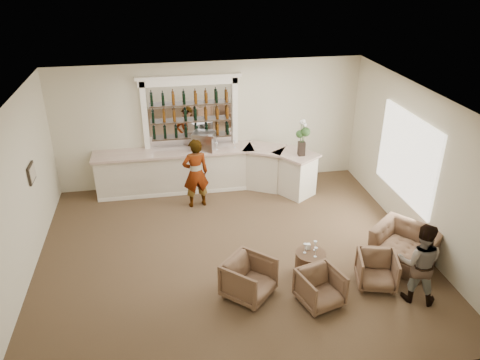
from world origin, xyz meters
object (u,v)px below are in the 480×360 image
object	(u,v)px
armchair_far	(405,247)
flower_vase	(302,135)
bar_counter	(207,170)
guest	(419,263)
espresso_machine	(204,141)
armchair_center	(320,288)
armchair_left	(249,279)
cocktail_table	(310,264)
armchair_right	(377,270)
sommelier	(196,173)

from	to	relation	value
armchair_far	flower_vase	size ratio (longest dim) A/B	1.26
bar_counter	flower_vase	distance (m)	2.65
guest	espresso_machine	distance (m)	6.02
armchair_center	espresso_machine	world-z (taller)	espresso_machine
armchair_far	flower_vase	world-z (taller)	flower_vase
armchair_center	espresso_machine	bearing A→B (deg)	91.21
armchair_left	bar_counter	bearing A→B (deg)	46.64
flower_vase	cocktail_table	bearing A→B (deg)	-102.87
armchair_right	espresso_machine	xyz separation A→B (m)	(-2.76, 4.52, 1.05)
cocktail_table	armchair_far	bearing A→B (deg)	0.99
sommelier	armchair_center	distance (m)	4.44
armchair_center	armchair_far	size ratio (longest dim) A/B	0.62
armchair_left	armchair_far	bearing A→B (deg)	-39.19
sommelier	armchair_far	bearing A→B (deg)	131.92
bar_counter	armchair_right	xyz separation A→B (m)	(2.70, -4.48, -0.24)
sommelier	armchair_center	world-z (taller)	sommelier
armchair_right	cocktail_table	bearing A→B (deg)	170.77
armchair_center	armchair_right	world-z (taller)	armchair_center
bar_counter	armchair_right	world-z (taller)	bar_counter
sommelier	flower_vase	bearing A→B (deg)	171.73
armchair_right	espresso_machine	distance (m)	5.40
guest	armchair_center	bearing A→B (deg)	21.29
bar_counter	armchair_right	distance (m)	5.24
bar_counter	armchair_center	world-z (taller)	bar_counter
armchair_far	flower_vase	distance (m)	3.66
espresso_machine	armchair_left	bearing A→B (deg)	-64.38
sommelier	guest	distance (m)	5.51
guest	armchair_center	size ratio (longest dim) A/B	2.14
guest	armchair_far	bearing A→B (deg)	-80.97
armchair_center	armchair_right	xyz separation A→B (m)	(1.22, 0.31, -0.00)
armchair_right	armchair_far	xyz separation A→B (m)	(0.86, 0.56, 0.05)
armchair_center	cocktail_table	bearing A→B (deg)	67.58
armchair_far	cocktail_table	bearing A→B (deg)	-128.29
armchair_far	bar_counter	bearing A→B (deg)	-177.05
armchair_right	armchair_far	bearing A→B (deg)	48.49
armchair_far	espresso_machine	distance (m)	5.46
armchair_center	flower_vase	size ratio (longest dim) A/B	0.78
bar_counter	armchair_center	distance (m)	5.02
cocktail_table	espresso_machine	bearing A→B (deg)	112.07
cocktail_table	armchair_left	world-z (taller)	armchair_left
bar_counter	espresso_machine	bearing A→B (deg)	147.15
armchair_center	espresso_machine	distance (m)	5.18
cocktail_table	guest	xyz separation A→B (m)	(1.66, -1.01, 0.54)
cocktail_table	espresso_machine	xyz separation A→B (m)	(-1.62, 4.00, 1.13)
bar_counter	cocktail_table	distance (m)	4.27
cocktail_table	armchair_left	xyz separation A→B (m)	(-1.31, -0.40, 0.13)
sommelier	armchair_center	bearing A→B (deg)	105.18
armchair_left	armchair_right	world-z (taller)	armchair_left
armchair_center	armchair_far	bearing A→B (deg)	6.25
cocktail_table	armchair_far	xyz separation A→B (m)	(2.00, 0.03, 0.14)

